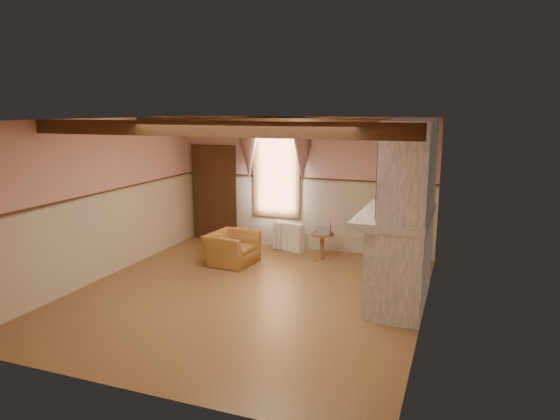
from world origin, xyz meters
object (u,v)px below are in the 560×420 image
(side_table, at_px, (322,246))
(oil_lamp, at_px, (401,197))
(radiator, at_px, (289,236))
(bowl, at_px, (396,209))
(armchair, at_px, (232,248))
(mantel_clock, at_px, (403,197))

(side_table, height_order, oil_lamp, oil_lamp)
(radiator, height_order, bowl, bowl)
(side_table, bearing_deg, radiator, 153.27)
(armchair, distance_m, mantel_clock, 3.42)
(side_table, bearing_deg, armchair, -151.97)
(side_table, height_order, radiator, radiator)
(radiator, bearing_deg, side_table, -8.67)
(armchair, relative_size, side_table, 1.71)
(armchair, relative_size, oil_lamp, 3.35)
(bowl, xyz_separation_m, oil_lamp, (0.00, 0.52, 0.10))
(radiator, bearing_deg, bowl, -21.92)
(mantel_clock, distance_m, oil_lamp, 0.25)
(armchair, height_order, mantel_clock, mantel_clock)
(armchair, xyz_separation_m, radiator, (0.73, 1.27, -0.00))
(bowl, bearing_deg, armchair, 165.89)
(radiator, xyz_separation_m, mantel_clock, (2.47, -1.30, 1.22))
(armchair, distance_m, bowl, 3.49)
(radiator, relative_size, oil_lamp, 2.50)
(radiator, bearing_deg, mantel_clock, -9.65)
(radiator, distance_m, mantel_clock, 3.04)
(bowl, height_order, mantel_clock, mantel_clock)
(side_table, bearing_deg, bowl, -45.40)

